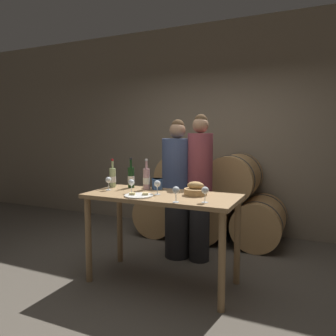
{
  "coord_description": "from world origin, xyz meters",
  "views": [
    {
      "loc": [
        1.39,
        -2.91,
        1.53
      ],
      "look_at": [
        0.0,
        0.14,
        1.17
      ],
      "focal_mm": 35.0,
      "sensor_mm": 36.0,
      "label": 1
    }
  ],
  "objects_px": {
    "blue_crock": "(157,183)",
    "wine_glass_center": "(157,184)",
    "wine_bottle_red": "(131,177)",
    "bread_basket": "(196,190)",
    "wine_bottle_white": "(113,177)",
    "wine_glass_right": "(176,191)",
    "wine_glass_left": "(131,183)",
    "person_left": "(177,189)",
    "cheese_plate": "(139,196)",
    "wine_glass_far_right": "(205,191)",
    "person_right": "(200,186)",
    "wine_bottle_rose": "(146,179)",
    "tasting_table": "(162,208)",
    "wine_glass_far_left": "(108,181)"
  },
  "relations": [
    {
      "from": "person_left",
      "to": "wine_glass_left",
      "type": "height_order",
      "value": "person_left"
    },
    {
      "from": "wine_bottle_red",
      "to": "wine_glass_center",
      "type": "xyz_separation_m",
      "value": [
        0.45,
        -0.25,
        -0.01
      ]
    },
    {
      "from": "tasting_table",
      "to": "wine_glass_far_left",
      "type": "distance_m",
      "value": 0.67
    },
    {
      "from": "cheese_plate",
      "to": "wine_glass_far_left",
      "type": "height_order",
      "value": "wine_glass_far_left"
    },
    {
      "from": "wine_glass_left",
      "to": "wine_bottle_white",
      "type": "bearing_deg",
      "value": 148.91
    },
    {
      "from": "tasting_table",
      "to": "wine_glass_far_right",
      "type": "xyz_separation_m",
      "value": [
        0.51,
        -0.2,
        0.24
      ]
    },
    {
      "from": "wine_glass_right",
      "to": "person_left",
      "type": "bearing_deg",
      "value": 112.27
    },
    {
      "from": "person_right",
      "to": "wine_bottle_white",
      "type": "xyz_separation_m",
      "value": [
        -0.84,
        -0.56,
        0.12
      ]
    },
    {
      "from": "blue_crock",
      "to": "bread_basket",
      "type": "relative_size",
      "value": 0.55
    },
    {
      "from": "bread_basket",
      "to": "wine_glass_right",
      "type": "bearing_deg",
      "value": -96.6
    },
    {
      "from": "wine_glass_far_right",
      "to": "wine_glass_far_left",
      "type": "bearing_deg",
      "value": 171.45
    },
    {
      "from": "person_right",
      "to": "wine_bottle_red",
      "type": "relative_size",
      "value": 5.19
    },
    {
      "from": "person_left",
      "to": "wine_bottle_white",
      "type": "distance_m",
      "value": 0.81
    },
    {
      "from": "wine_glass_left",
      "to": "blue_crock",
      "type": "bearing_deg",
      "value": 66.02
    },
    {
      "from": "person_left",
      "to": "cheese_plate",
      "type": "distance_m",
      "value": 0.91
    },
    {
      "from": "wine_glass_far_left",
      "to": "blue_crock",
      "type": "bearing_deg",
      "value": 30.39
    },
    {
      "from": "bread_basket",
      "to": "wine_glass_right",
      "type": "distance_m",
      "value": 0.39
    },
    {
      "from": "cheese_plate",
      "to": "wine_glass_far_right",
      "type": "bearing_deg",
      "value": -0.3
    },
    {
      "from": "wine_glass_center",
      "to": "wine_bottle_white",
      "type": "bearing_deg",
      "value": 163.82
    },
    {
      "from": "person_right",
      "to": "bread_basket",
      "type": "xyz_separation_m",
      "value": [
        0.17,
        -0.62,
        0.06
      ]
    },
    {
      "from": "blue_crock",
      "to": "wine_glass_far_left",
      "type": "height_order",
      "value": "wine_glass_far_left"
    },
    {
      "from": "wine_bottle_red",
      "to": "blue_crock",
      "type": "bearing_deg",
      "value": 4.4
    },
    {
      "from": "person_right",
      "to": "wine_bottle_red",
      "type": "bearing_deg",
      "value": -141.77
    },
    {
      "from": "wine_bottle_white",
      "to": "person_left",
      "type": "bearing_deg",
      "value": 45.22
    },
    {
      "from": "person_left",
      "to": "person_right",
      "type": "xyz_separation_m",
      "value": [
        0.29,
        0.0,
        0.05
      ]
    },
    {
      "from": "wine_glass_right",
      "to": "wine_glass_center",
      "type": "bearing_deg",
      "value": 140.22
    },
    {
      "from": "tasting_table",
      "to": "wine_bottle_red",
      "type": "height_order",
      "value": "wine_bottle_red"
    },
    {
      "from": "wine_glass_far_left",
      "to": "wine_glass_left",
      "type": "relative_size",
      "value": 1.0
    },
    {
      "from": "tasting_table",
      "to": "wine_glass_far_left",
      "type": "relative_size",
      "value": 10.64
    },
    {
      "from": "wine_bottle_red",
      "to": "blue_crock",
      "type": "distance_m",
      "value": 0.32
    },
    {
      "from": "blue_crock",
      "to": "wine_glass_center",
      "type": "height_order",
      "value": "wine_glass_center"
    },
    {
      "from": "wine_glass_far_right",
      "to": "blue_crock",
      "type": "bearing_deg",
      "value": 147.49
    },
    {
      "from": "wine_bottle_white",
      "to": "wine_glass_right",
      "type": "relative_size",
      "value": 2.24
    },
    {
      "from": "wine_glass_far_right",
      "to": "person_right",
      "type": "bearing_deg",
      "value": 111.56
    },
    {
      "from": "wine_bottle_red",
      "to": "wine_glass_left",
      "type": "height_order",
      "value": "wine_bottle_red"
    },
    {
      "from": "tasting_table",
      "to": "wine_glass_left",
      "type": "relative_size",
      "value": 10.64
    },
    {
      "from": "wine_bottle_white",
      "to": "wine_glass_far_left",
      "type": "xyz_separation_m",
      "value": [
        0.07,
        -0.18,
        -0.01
      ]
    },
    {
      "from": "wine_glass_right",
      "to": "blue_crock",
      "type": "bearing_deg",
      "value": 130.03
    },
    {
      "from": "cheese_plate",
      "to": "wine_glass_center",
      "type": "relative_size",
      "value": 1.97
    },
    {
      "from": "person_right",
      "to": "wine_bottle_rose",
      "type": "height_order",
      "value": "person_right"
    },
    {
      "from": "person_right",
      "to": "wine_glass_far_right",
      "type": "distance_m",
      "value": 0.99
    },
    {
      "from": "person_right",
      "to": "wine_glass_far_right",
      "type": "bearing_deg",
      "value": -68.44
    },
    {
      "from": "tasting_table",
      "to": "wine_glass_center",
      "type": "xyz_separation_m",
      "value": [
        -0.04,
        -0.03,
        0.24
      ]
    },
    {
      "from": "wine_glass_right",
      "to": "wine_glass_far_right",
      "type": "bearing_deg",
      "value": 22.3
    },
    {
      "from": "wine_bottle_white",
      "to": "blue_crock",
      "type": "bearing_deg",
      "value": 8.91
    },
    {
      "from": "wine_glass_far_left",
      "to": "wine_bottle_rose",
      "type": "bearing_deg",
      "value": 30.85
    },
    {
      "from": "wine_glass_far_right",
      "to": "wine_glass_right",
      "type": "bearing_deg",
      "value": -157.7
    },
    {
      "from": "person_left",
      "to": "person_right",
      "type": "relative_size",
      "value": 0.97
    },
    {
      "from": "person_right",
      "to": "wine_glass_far_left",
      "type": "xyz_separation_m",
      "value": [
        -0.77,
        -0.74,
        0.12
      ]
    },
    {
      "from": "wine_glass_left",
      "to": "wine_glass_center",
      "type": "height_order",
      "value": "same"
    }
  ]
}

